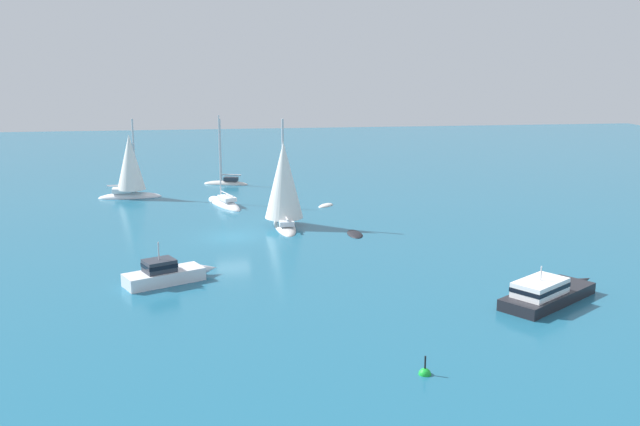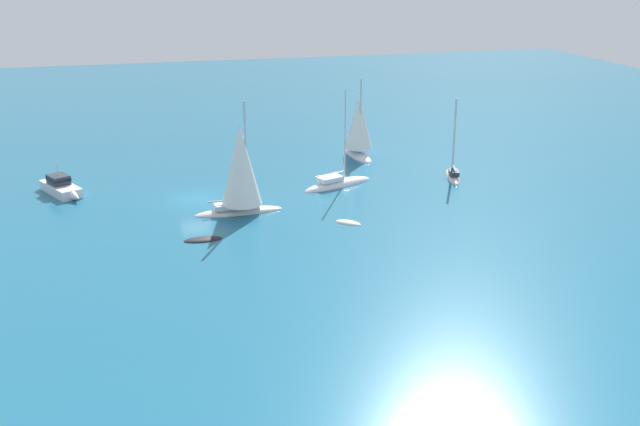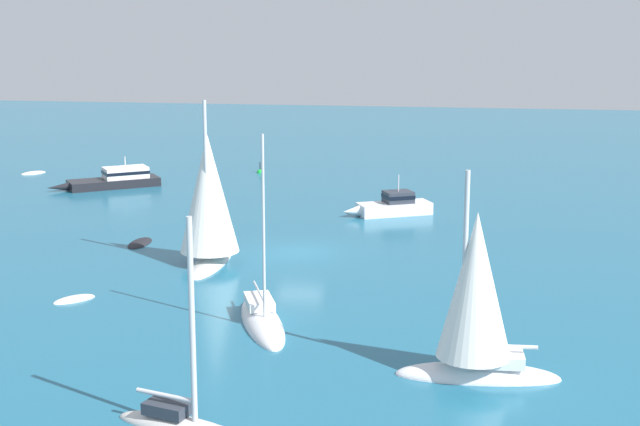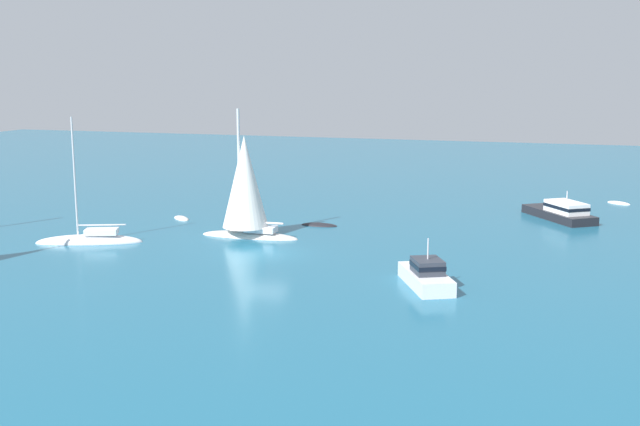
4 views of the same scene
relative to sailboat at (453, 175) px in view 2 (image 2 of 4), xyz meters
The scene contains 8 objects.
ground_plane 22.71m from the sailboat, 89.35° to the right, with size 161.65×161.65×0.00m, color #1E607F.
sailboat is the anchor object (origin of this frame).
motor_cruiser_1 33.50m from the sailboat, 96.81° to the right, with size 5.84×3.75×2.61m.
sailboat_1 20.36m from the sailboat, 77.18° to the right, with size 3.16×6.89×9.01m.
skiff 25.11m from the sailboat, 67.50° to the right, with size 1.15×2.70×0.37m.
sloop 10.56m from the sailboat, 91.65° to the right, with size 3.94×7.00×8.75m.
skiff_1 15.32m from the sailboat, 54.27° to the right, with size 2.00×2.10×0.40m.
ketch 11.19m from the sailboat, 147.36° to the right, with size 6.07×2.84×8.12m.
Camera 2 is at (58.62, -5.22, 19.06)m, focal length 42.28 mm.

